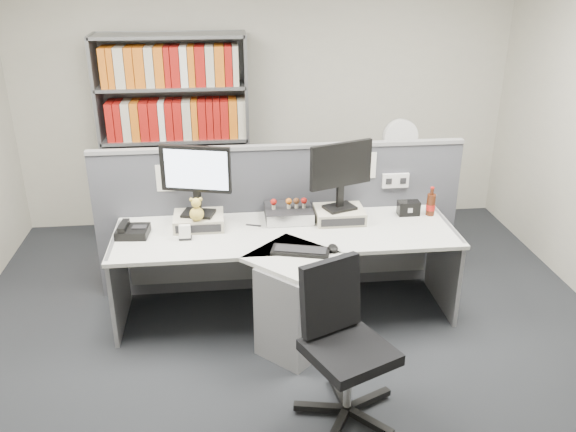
{
  "coord_description": "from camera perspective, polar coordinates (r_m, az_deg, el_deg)",
  "views": [
    {
      "loc": [
        -0.43,
        -3.31,
        2.64
      ],
      "look_at": [
        0.0,
        0.65,
        0.92
      ],
      "focal_mm": 37.53,
      "sensor_mm": 36.0,
      "label": 1
    }
  ],
  "objects": [
    {
      "name": "ground",
      "position": [
        4.26,
        0.98,
        -14.99
      ],
      "size": [
        5.5,
        5.5,
        0.0
      ],
      "primitive_type": "plane",
      "color": "#24262B",
      "rests_on": "ground"
    },
    {
      "name": "desktop_pc",
      "position": [
        4.77,
        0.05,
        0.27
      ],
      "size": [
        0.37,
        0.33,
        0.1
      ],
      "color": "black",
      "rests_on": "desk"
    },
    {
      "name": "monitor_left",
      "position": [
        4.54,
        -8.72,
        3.9
      ],
      "size": [
        0.53,
        0.23,
        0.55
      ],
      "color": "black",
      "rests_on": "monitor_riser_left"
    },
    {
      "name": "desk",
      "position": [
        4.49,
        0.08,
        -5.71
      ],
      "size": [
        2.6,
        1.2,
        0.72
      ],
      "color": "silver",
      "rests_on": "ground"
    },
    {
      "name": "desk_fan",
      "position": [
        5.77,
        10.53,
        7.0
      ],
      "size": [
        0.33,
        0.2,
        0.56
      ],
      "color": "white",
      "rests_on": "filing_cabinet"
    },
    {
      "name": "partition",
      "position": [
        4.99,
        -0.69,
        -0.14
      ],
      "size": [
        3.0,
        0.08,
        1.27
      ],
      "color": "#474951",
      "rests_on": "ground"
    },
    {
      "name": "monitor_right",
      "position": [
        4.63,
        5.04,
        4.35
      ],
      "size": [
        0.51,
        0.24,
        0.54
      ],
      "color": "black",
      "rests_on": "monitor_riser_right"
    },
    {
      "name": "speaker",
      "position": [
        4.94,
        11.35,
        0.74
      ],
      "size": [
        0.17,
        0.1,
        0.11
      ],
      "primitive_type": "cube",
      "color": "black",
      "rests_on": "desk"
    },
    {
      "name": "figurines",
      "position": [
        4.72,
        0.26,
        1.32
      ],
      "size": [
        0.29,
        0.05,
        0.09
      ],
      "color": "beige",
      "rests_on": "desktop_pc"
    },
    {
      "name": "cola_bottle",
      "position": [
        4.96,
        13.37,
        1.06
      ],
      "size": [
        0.07,
        0.07,
        0.24
      ],
      "color": "#3F190A",
      "rests_on": "desk"
    },
    {
      "name": "monitor_riser_left",
      "position": [
        4.68,
        -8.45,
        -0.45
      ],
      "size": [
        0.38,
        0.31,
        0.1
      ],
      "color": "beige",
      "rests_on": "desk"
    },
    {
      "name": "mouse",
      "position": [
        4.28,
        4.29,
        -3.05
      ],
      "size": [
        0.07,
        0.12,
        0.04
      ],
      "primitive_type": "ellipsoid",
      "color": "black",
      "rests_on": "desk"
    },
    {
      "name": "keyboard",
      "position": [
        4.25,
        1.2,
        -3.32
      ],
      "size": [
        0.44,
        0.26,
        0.03
      ],
      "color": "black",
      "rests_on": "desk"
    },
    {
      "name": "desk_calendar",
      "position": [
        4.49,
        -9.74,
        -1.61
      ],
      "size": [
        0.09,
        0.07,
        0.11
      ],
      "color": "black",
      "rests_on": "desk"
    },
    {
      "name": "desk_phone",
      "position": [
        4.64,
        -14.56,
        -1.38
      ],
      "size": [
        0.25,
        0.23,
        0.1
      ],
      "color": "black",
      "rests_on": "desk"
    },
    {
      "name": "shelving_unit",
      "position": [
        6.01,
        -10.53,
        6.9
      ],
      "size": [
        1.41,
        0.4,
        2.0
      ],
      "color": "slate",
      "rests_on": "ground"
    },
    {
      "name": "office_chair",
      "position": [
        3.72,
        5.15,
        -11.53
      ],
      "size": [
        0.64,
        0.64,
        0.97
      ],
      "color": "silver",
      "rests_on": "ground"
    },
    {
      "name": "filing_cabinet",
      "position": [
        6.0,
        10.04,
        0.58
      ],
      "size": [
        0.45,
        0.61,
        0.7
      ],
      "color": "slate",
      "rests_on": "ground"
    },
    {
      "name": "plush_toy",
      "position": [
        4.53,
        -8.66,
        0.49
      ],
      "size": [
        0.11,
        0.11,
        0.18
      ],
      "color": "gold",
      "rests_on": "monitor_riser_left"
    },
    {
      "name": "monitor_riser_right",
      "position": [
        4.76,
        4.89,
        0.13
      ],
      "size": [
        0.38,
        0.31,
        0.1
      ],
      "color": "beige",
      "rests_on": "desk"
    },
    {
      "name": "room_shell",
      "position": [
        3.44,
        1.19,
        9.06
      ],
      "size": [
        5.04,
        5.54,
        2.72
      ],
      "color": "#BAB7A6",
      "rests_on": "ground"
    }
  ]
}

